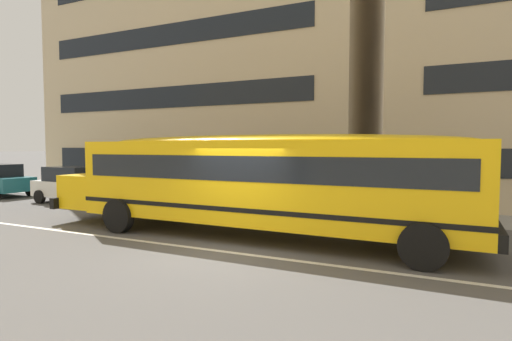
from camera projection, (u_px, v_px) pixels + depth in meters
name	position (u px, v px, depth m)	size (l,w,h in m)	color
ground_plane	(228.00, 252.00, 9.73)	(400.00, 400.00, 0.00)	#54514F
sidewalk_far	(317.00, 209.00, 16.40)	(120.00, 3.00, 0.01)	gray
lane_centreline	(228.00, 252.00, 9.73)	(110.00, 0.16, 0.01)	silver
school_bus	(256.00, 177.00, 11.26)	(12.88, 3.13, 2.87)	yellow
parked_car_white_by_entrance	(75.00, 184.00, 18.18)	(3.96, 2.00, 1.64)	silver
apartment_block_far_left	(221.00, 33.00, 25.91)	(18.95, 11.31, 19.70)	#C6B28E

